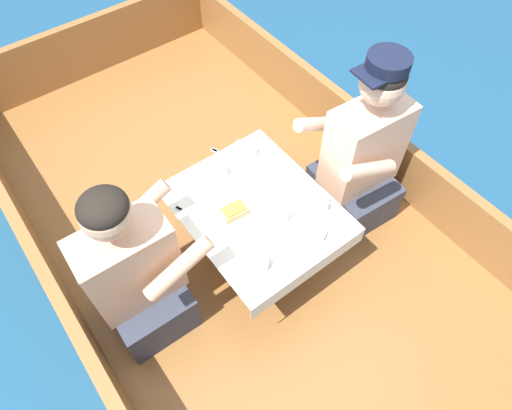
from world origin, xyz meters
The scene contains 21 objects.
ground_plane centered at (0.00, 0.00, 0.00)m, with size 60.00×60.00×0.00m, color navy.
boat_deck centered at (0.00, 0.00, 0.15)m, with size 2.00×3.78×0.31m, color brown.
gunwale_port centered at (-0.97, 0.00, 0.49)m, with size 0.06×3.78×0.36m, color #936033.
gunwale_starboard centered at (0.97, 0.00, 0.49)m, with size 0.06×3.78×0.36m, color #936033.
bow_coaming centered at (0.00, 1.86, 0.52)m, with size 1.88×0.06×0.41m, color #936033.
cockpit_table centered at (0.00, -0.15, 0.70)m, with size 0.67×0.82×0.43m.
person_port centered at (-0.64, -0.09, 0.70)m, with size 0.53×0.45×0.98m.
person_starboard centered at (0.64, -0.23, 0.74)m, with size 0.54×0.47×1.06m.
plate_sandwich centered at (-0.11, -0.12, 0.75)m, with size 0.22×0.22×0.01m.
plate_bread centered at (0.17, -0.17, 0.75)m, with size 0.19×0.19×0.01m.
sandwich centered at (-0.11, -0.12, 0.78)m, with size 0.13×0.09×0.05m.
bowl_port_near centered at (0.16, 0.17, 0.77)m, with size 0.13×0.13×0.04m.
bowl_starboard_near centered at (0.11, -0.43, 0.77)m, with size 0.13×0.13×0.04m.
coffee_cup_port centered at (-0.18, -0.42, 0.77)m, with size 0.09×0.06×0.06m.
coffee_cup_starboard centered at (0.25, -0.34, 0.77)m, with size 0.10×0.07×0.05m.
coffee_cup_center centered at (-0.02, 0.12, 0.78)m, with size 0.09×0.06×0.06m.
tin_can centered at (0.06, -0.28, 0.77)m, with size 0.07×0.07×0.05m.
utensil_spoon_starboard centered at (-0.01, -0.17, 0.75)m, with size 0.17×0.07×0.01m.
utensil_fork_starboard centered at (-0.29, 0.02, 0.75)m, with size 0.08×0.17×0.00m.
utensil_fork_port centered at (0.07, 0.23, 0.75)m, with size 0.09×0.16×0.00m.
utensil_spoon_center centered at (-0.21, -0.24, 0.75)m, with size 0.04×0.17×0.01m.
Camera 1 is at (-0.77, -1.17, 2.55)m, focal length 32.00 mm.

